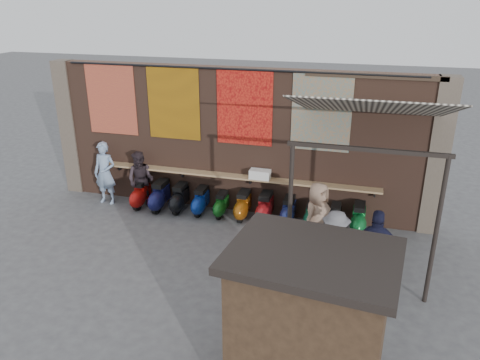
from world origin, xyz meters
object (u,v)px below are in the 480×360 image
at_px(scooter_stool_7, 288,212).
at_px(shopper_tan, 317,218).
at_px(shelf_box, 260,174).
at_px(diner_left, 105,173).
at_px(scooter_stool_8, 311,215).
at_px(scooter_stool_4, 221,205).
at_px(shopper_navy, 376,250).
at_px(scooter_stool_1, 160,196).
at_px(scooter_stool_2, 180,198).
at_px(scooter_stool_3, 201,201).
at_px(scooter_stool_5, 243,206).
at_px(shopper_grey, 335,245).
at_px(scooter_stool_10, 358,220).
at_px(scooter_stool_6, 265,209).
at_px(diner_right, 141,180).
at_px(market_stall, 309,326).
at_px(scooter_stool_9, 335,218).
at_px(scooter_stool_0, 141,194).

xyz_separation_m(scooter_stool_7, shopper_tan, (0.87, -1.19, 0.50)).
xyz_separation_m(shelf_box, diner_left, (-4.55, -0.30, -0.32)).
bearing_deg(scooter_stool_8, scooter_stool_4, -179.95).
bearing_deg(shopper_tan, shopper_navy, -103.72).
height_order(scooter_stool_1, diner_left, diner_left).
xyz_separation_m(scooter_stool_2, scooter_stool_8, (3.71, 0.03, -0.06)).
relative_size(scooter_stool_3, scooter_stool_5, 0.97).
height_order(scooter_stool_2, shopper_grey, shopper_grey).
distance_m(scooter_stool_5, scooter_stool_8, 1.86).
bearing_deg(scooter_stool_2, scooter_stool_3, 1.65).
height_order(scooter_stool_4, scooter_stool_10, scooter_stool_10).
xyz_separation_m(scooter_stool_1, scooter_stool_6, (3.06, -0.00, -0.01)).
bearing_deg(diner_left, scooter_stool_7, 1.31).
xyz_separation_m(scooter_stool_5, diner_left, (-4.15, -0.04, 0.54)).
relative_size(shelf_box, scooter_stool_2, 0.67).
bearing_deg(scooter_stool_1, scooter_stool_10, 0.35).
height_order(scooter_stool_1, diner_right, diner_right).
xyz_separation_m(scooter_stool_3, market_stall, (3.74, -5.46, 0.77)).
distance_m(scooter_stool_8, diner_left, 6.04).
relative_size(shopper_grey, market_stall, 0.69).
height_order(scooter_stool_4, scooter_stool_7, scooter_stool_7).
relative_size(scooter_stool_4, scooter_stool_9, 0.94).
xyz_separation_m(scooter_stool_1, market_stall, (4.94, -5.38, 0.73)).
relative_size(scooter_stool_6, shopper_navy, 0.50).
height_order(scooter_stool_9, diner_right, diner_right).
relative_size(scooter_stool_8, shopper_navy, 0.41).
bearing_deg(scooter_stool_2, shelf_box, 7.28).
relative_size(scooter_stool_0, scooter_stool_5, 1.01).
distance_m(scooter_stool_8, diner_right, 4.90).
bearing_deg(scooter_stool_1, diner_right, 175.64).
xyz_separation_m(scooter_stool_8, diner_left, (-6.01, -0.04, 0.59)).
bearing_deg(shopper_grey, diner_left, -17.64).
distance_m(scooter_stool_1, scooter_stool_10, 5.51).
relative_size(shelf_box, scooter_stool_0, 0.68).
height_order(scooter_stool_3, scooter_stool_8, scooter_stool_3).
distance_m(scooter_stool_5, shopper_tan, 2.50).
xyz_separation_m(scooter_stool_10, shopper_navy, (0.40, -2.32, 0.47)).
xyz_separation_m(scooter_stool_4, diner_left, (-3.53, -0.04, 0.59)).
bearing_deg(scooter_stool_4, scooter_stool_0, -178.95).
relative_size(scooter_stool_10, market_stall, 0.37).
xyz_separation_m(scooter_stool_0, shopper_grey, (5.69, -2.24, 0.41)).
height_order(scooter_stool_8, scooter_stool_10, scooter_stool_10).
bearing_deg(diner_right, shelf_box, 4.51).
height_order(scooter_stool_3, shopper_grey, shopper_grey).
height_order(scooter_stool_2, shopper_navy, shopper_navy).
distance_m(scooter_stool_8, shopper_tan, 1.35).
bearing_deg(scooter_stool_3, scooter_stool_0, -178.90).
relative_size(scooter_stool_6, shopper_tan, 0.49).
bearing_deg(scooter_stool_3, scooter_stool_6, -2.46).
height_order(scooter_stool_0, diner_left, diner_left).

